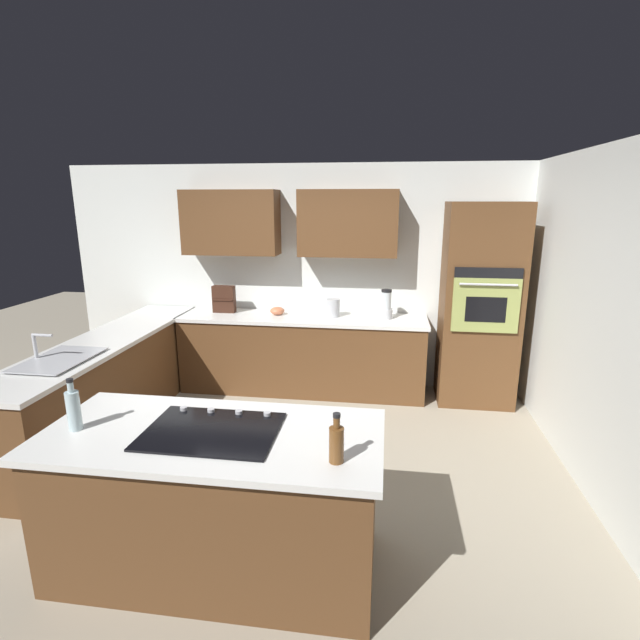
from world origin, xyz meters
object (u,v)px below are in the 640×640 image
(wall_oven, at_px, (480,305))
(spice_rack, at_px, (224,299))
(cooktop, at_px, (212,430))
(sink_unit, at_px, (58,359))
(mixing_bowl, at_px, (277,311))
(kettle, at_px, (333,308))
(oil_bottle, at_px, (73,409))
(second_bottle, at_px, (336,443))
(blender, at_px, (386,306))

(wall_oven, distance_m, spice_rack, 2.90)
(wall_oven, bearing_deg, cooktop, 54.96)
(sink_unit, bearing_deg, mixing_bowl, -127.49)
(mixing_bowl, height_order, kettle, kettle)
(cooktop, relative_size, oil_bottle, 2.42)
(mixing_bowl, xyz_separation_m, spice_rack, (0.65, -0.03, 0.11))
(mixing_bowl, distance_m, kettle, 0.65)
(spice_rack, relative_size, second_bottle, 1.19)
(blender, xyz_separation_m, second_bottle, (0.23, 3.09, -0.04))
(blender, bearing_deg, wall_oven, 177.03)
(cooktop, distance_m, mixing_bowl, 2.88)
(sink_unit, height_order, kettle, sink_unit)
(wall_oven, height_order, sink_unit, wall_oven)
(wall_oven, height_order, kettle, wall_oven)
(wall_oven, distance_m, mixing_bowl, 2.26)
(second_bottle, bearing_deg, blender, -94.21)
(second_bottle, bearing_deg, sink_unit, -26.52)
(spice_rack, distance_m, oil_bottle, 2.98)
(wall_oven, xyz_separation_m, oil_bottle, (2.77, 2.90, -0.06))
(oil_bottle, bearing_deg, kettle, -111.61)
(sink_unit, xyz_separation_m, second_bottle, (-2.45, 1.22, 0.09))
(wall_oven, bearing_deg, blender, -2.97)
(sink_unit, bearing_deg, kettle, -138.14)
(wall_oven, distance_m, blender, 1.00)
(wall_oven, height_order, blender, wall_oven)
(blender, relative_size, oil_bottle, 1.05)
(sink_unit, relative_size, kettle, 3.42)
(sink_unit, height_order, cooktop, sink_unit)
(mixing_bowl, relative_size, spice_rack, 0.53)
(spice_rack, bearing_deg, cooktop, 107.76)
(mixing_bowl, bearing_deg, oil_bottle, 80.04)
(kettle, bearing_deg, oil_bottle, 68.39)
(mixing_bowl, relative_size, oil_bottle, 0.53)
(sink_unit, bearing_deg, oil_bottle, 130.00)
(blender, bearing_deg, spice_rack, -0.97)
(blender, xyz_separation_m, spice_rack, (1.90, -0.03, 0.02))
(second_bottle, bearing_deg, cooktop, -16.55)
(kettle, height_order, second_bottle, second_bottle)
(cooktop, distance_m, kettle, 2.89)
(cooktop, relative_size, spice_rack, 2.39)
(blender, bearing_deg, cooktop, 71.25)
(wall_oven, xyz_separation_m, blender, (1.00, -0.05, -0.05))
(wall_oven, xyz_separation_m, cooktop, (1.97, 2.81, -0.18))
(spice_rack, bearing_deg, oil_bottle, 92.54)
(cooktop, xyz_separation_m, oil_bottle, (0.80, 0.08, 0.12))
(sink_unit, distance_m, blender, 3.26)
(oil_bottle, bearing_deg, mixing_bowl, -99.96)
(wall_oven, bearing_deg, spice_rack, -1.66)
(cooktop, bearing_deg, blender, -108.75)
(kettle, bearing_deg, spice_rack, -1.41)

